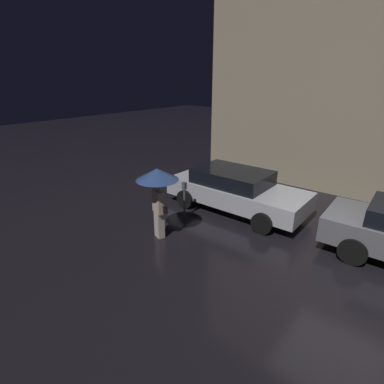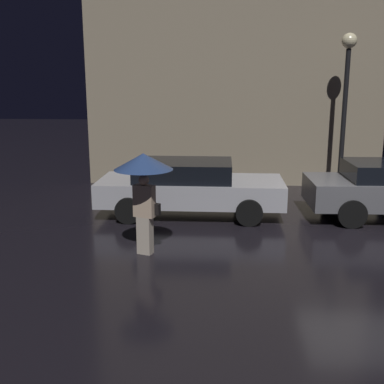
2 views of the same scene
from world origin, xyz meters
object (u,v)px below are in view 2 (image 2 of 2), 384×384
Objects in this scene: parked_car_silver at (189,186)px; pedestrian_with_umbrella at (144,172)px; street_lamp_near at (346,84)px; parking_meter at (144,200)px.

parked_car_silver is 2.31× the size of pedestrian_with_umbrella.
street_lamp_near reaches higher than pedestrian_with_umbrella.
street_lamp_near reaches higher than parking_meter.
parking_meter is 0.26× the size of street_lamp_near.
pedestrian_with_umbrella reaches higher than parking_meter.
pedestrian_with_umbrella is 1.65m from parking_meter.
pedestrian_with_umbrella is (-0.65, -2.90, 0.91)m from parked_car_silver.
parking_meter is 7.06m from street_lamp_near.
pedestrian_with_umbrella is at bearing -79.59° from parking_meter.
parking_meter is at bearing 119.70° from pedestrian_with_umbrella.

